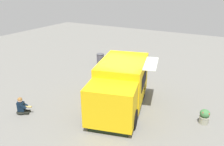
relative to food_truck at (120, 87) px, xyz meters
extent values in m
plane|color=slate|center=(-0.25, 0.52, -1.10)|extent=(40.00, 40.00, 0.00)
cube|color=yellow|center=(-0.17, 0.62, 0.15)|extent=(2.98, 3.85, 2.05)
cube|color=yellow|center=(0.45, -1.74, -0.02)|extent=(2.40, 1.95, 1.71)
cube|color=black|center=(0.63, -2.43, 0.28)|extent=(1.70, 0.47, 0.65)
cube|color=black|center=(0.90, 0.90, 0.27)|extent=(0.50, 1.82, 0.72)
cube|color=silver|center=(1.18, 0.97, 1.14)|extent=(1.10, 2.13, 0.03)
cube|color=black|center=(0.02, -0.09, -0.99)|extent=(2.87, 4.92, 0.23)
cylinder|color=black|center=(-0.55, -1.80, -0.68)|extent=(0.43, 0.87, 0.84)
cylinder|color=black|center=(1.36, -1.30, -0.68)|extent=(0.43, 0.87, 0.84)
cylinder|color=black|center=(-1.27, 0.95, -0.68)|extent=(0.43, 0.87, 0.84)
cylinder|color=black|center=(0.63, 1.45, -0.68)|extent=(0.43, 0.87, 0.84)
ellipsoid|color=black|center=(-3.87, -2.88, -1.04)|extent=(0.66, 0.63, 0.13)
cube|color=black|center=(-3.64, -2.88, -1.04)|extent=(0.37, 0.26, 0.11)
cube|color=black|center=(-3.73, -2.70, -1.04)|extent=(0.37, 0.26, 0.11)
cube|color=black|center=(-3.87, -2.88, -0.74)|extent=(0.38, 0.34, 0.48)
sphere|color=beige|center=(-3.87, -2.88, -0.39)|extent=(0.22, 0.22, 0.22)
sphere|color=olive|center=(-3.87, -2.88, -0.36)|extent=(0.23, 0.23, 0.23)
cube|color=black|center=(-3.70, -2.91, -0.67)|extent=(0.34, 0.23, 0.26)
cube|color=black|center=(-3.78, -2.74, -0.67)|extent=(0.34, 0.23, 0.26)
cylinder|color=tan|center=(-3.59, -2.74, -0.74)|extent=(0.41, 0.26, 0.08)
cube|color=orange|center=(-3.59, -2.74, -0.72)|extent=(0.33, 0.19, 0.02)
cylinder|color=#8E9F8D|center=(-2.72, 4.94, -0.91)|extent=(0.41, 0.41, 0.38)
torus|color=#909C90|center=(-2.72, 4.94, -0.74)|extent=(0.44, 0.44, 0.04)
ellipsoid|color=#287537|center=(-2.72, 4.94, -0.55)|extent=(0.47, 0.47, 0.40)
sphere|color=#D8E441|center=(-2.79, 4.76, -0.49)|extent=(0.08, 0.08, 0.08)
sphere|color=#F0DE52|center=(-2.68, 5.08, -0.43)|extent=(0.06, 0.06, 0.06)
sphere|color=yellow|center=(-2.62, 4.80, -0.46)|extent=(0.09, 0.09, 0.09)
cylinder|color=#9D9D87|center=(3.98, 0.51, -0.94)|extent=(0.42, 0.42, 0.34)
torus|color=#A29D86|center=(3.98, 0.51, -0.78)|extent=(0.44, 0.44, 0.04)
ellipsoid|color=#427A44|center=(3.98, 0.51, -0.60)|extent=(0.43, 0.43, 0.37)
sphere|color=red|center=(3.92, 0.36, -0.52)|extent=(0.08, 0.08, 0.08)
sphere|color=red|center=(4.13, 0.42, -0.54)|extent=(0.06, 0.06, 0.06)
sphere|color=red|center=(3.98, 0.32, -0.58)|extent=(0.06, 0.06, 0.06)
sphere|color=red|center=(4.14, 0.44, -0.54)|extent=(0.09, 0.09, 0.09)
sphere|color=red|center=(4.09, 0.63, -0.53)|extent=(0.06, 0.06, 0.06)
cylinder|color=#504D58|center=(-4.32, 5.10, -0.70)|extent=(0.55, 0.55, 0.81)
ellipsoid|color=#505157|center=(-4.32, 5.10, -0.24)|extent=(0.56, 0.56, 0.12)
camera|label=1|loc=(4.70, -9.27, 4.78)|focal=37.04mm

